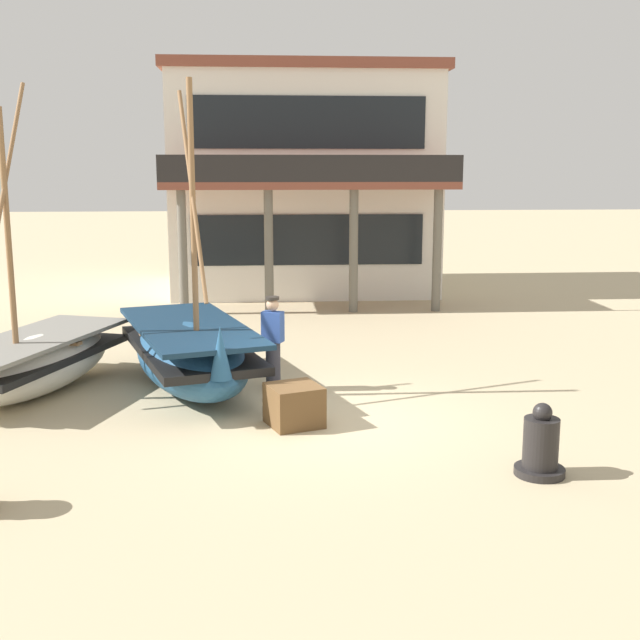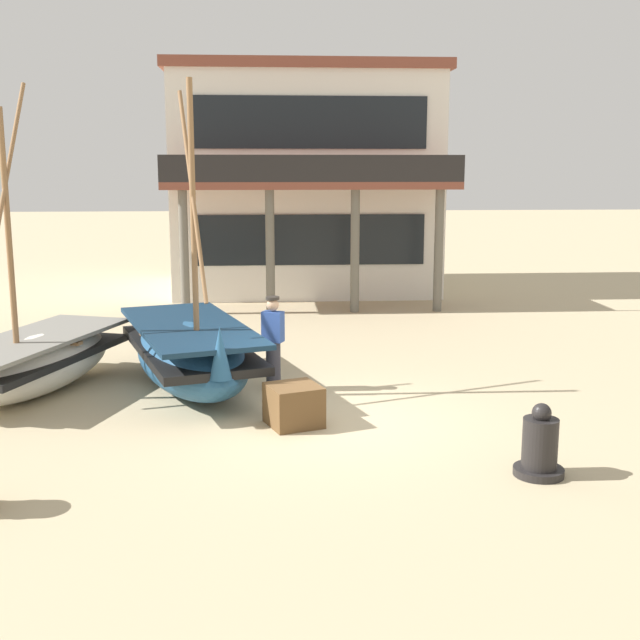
{
  "view_description": "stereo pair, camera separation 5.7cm",
  "coord_description": "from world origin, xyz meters",
  "px_view_note": "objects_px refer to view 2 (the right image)",
  "views": [
    {
      "loc": [
        -0.95,
        -12.06,
        3.92
      ],
      "look_at": [
        0.0,
        1.0,
        1.4
      ],
      "focal_mm": 44.89,
      "sensor_mm": 36.0,
      "label": 1
    },
    {
      "loc": [
        -0.89,
        -12.06,
        3.92
      ],
      "look_at": [
        0.0,
        1.0,
        1.4
      ],
      "focal_mm": 44.89,
      "sensor_mm": 36.0,
      "label": 2
    }
  ],
  "objects_px": {
    "fishing_boat_near_left": "(35,361)",
    "fisherman_by_hull": "(273,344)",
    "fishing_boat_centre_large": "(191,353)",
    "capstan_winch": "(540,447)",
    "harbor_building_main": "(304,180)",
    "cargo_crate": "(294,405)"
  },
  "relations": [
    {
      "from": "fisherman_by_hull",
      "to": "harbor_building_main",
      "type": "xyz_separation_m",
      "value": [
        1.15,
        12.24,
        2.64
      ]
    },
    {
      "from": "fishing_boat_near_left",
      "to": "cargo_crate",
      "type": "height_order",
      "value": "fishing_boat_near_left"
    },
    {
      "from": "fisherman_by_hull",
      "to": "fishing_boat_centre_large",
      "type": "bearing_deg",
      "value": 174.35
    },
    {
      "from": "fisherman_by_hull",
      "to": "capstan_winch",
      "type": "xyz_separation_m",
      "value": [
        3.37,
        -4.26,
        -0.45
      ]
    },
    {
      "from": "fishing_boat_centre_large",
      "to": "cargo_crate",
      "type": "height_order",
      "value": "fishing_boat_centre_large"
    },
    {
      "from": "fishing_boat_near_left",
      "to": "fisherman_by_hull",
      "type": "distance_m",
      "value": 4.17
    },
    {
      "from": "cargo_crate",
      "to": "harbor_building_main",
      "type": "distance_m",
      "value": 14.61
    },
    {
      "from": "fishing_boat_near_left",
      "to": "fishing_boat_centre_large",
      "type": "bearing_deg",
      "value": 0.63
    },
    {
      "from": "fisherman_by_hull",
      "to": "cargo_crate",
      "type": "xyz_separation_m",
      "value": [
        0.29,
        -2.0,
        -0.52
      ]
    },
    {
      "from": "fishing_boat_near_left",
      "to": "fishing_boat_centre_large",
      "type": "distance_m",
      "value": 2.7
    },
    {
      "from": "fishing_boat_near_left",
      "to": "fisherman_by_hull",
      "type": "bearing_deg",
      "value": -1.58
    },
    {
      "from": "capstan_winch",
      "to": "cargo_crate",
      "type": "height_order",
      "value": "capstan_winch"
    },
    {
      "from": "fishing_boat_near_left",
      "to": "capstan_winch",
      "type": "distance_m",
      "value": 8.71
    },
    {
      "from": "fishing_boat_centre_large",
      "to": "fishing_boat_near_left",
      "type": "bearing_deg",
      "value": -179.37
    },
    {
      "from": "capstan_winch",
      "to": "fishing_boat_near_left",
      "type": "bearing_deg",
      "value": 149.87
    },
    {
      "from": "capstan_winch",
      "to": "harbor_building_main",
      "type": "distance_m",
      "value": 16.93
    },
    {
      "from": "fisherman_by_hull",
      "to": "harbor_building_main",
      "type": "height_order",
      "value": "harbor_building_main"
    },
    {
      "from": "capstan_winch",
      "to": "fisherman_by_hull",
      "type": "bearing_deg",
      "value": 128.37
    },
    {
      "from": "fishing_boat_near_left",
      "to": "cargo_crate",
      "type": "relative_size",
      "value": 6.99
    },
    {
      "from": "fishing_boat_near_left",
      "to": "fisherman_by_hull",
      "type": "relative_size",
      "value": 3.14
    },
    {
      "from": "fisherman_by_hull",
      "to": "harbor_building_main",
      "type": "relative_size",
      "value": 0.2
    },
    {
      "from": "fishing_boat_centre_large",
      "to": "capstan_winch",
      "type": "height_order",
      "value": "fishing_boat_centre_large"
    }
  ]
}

